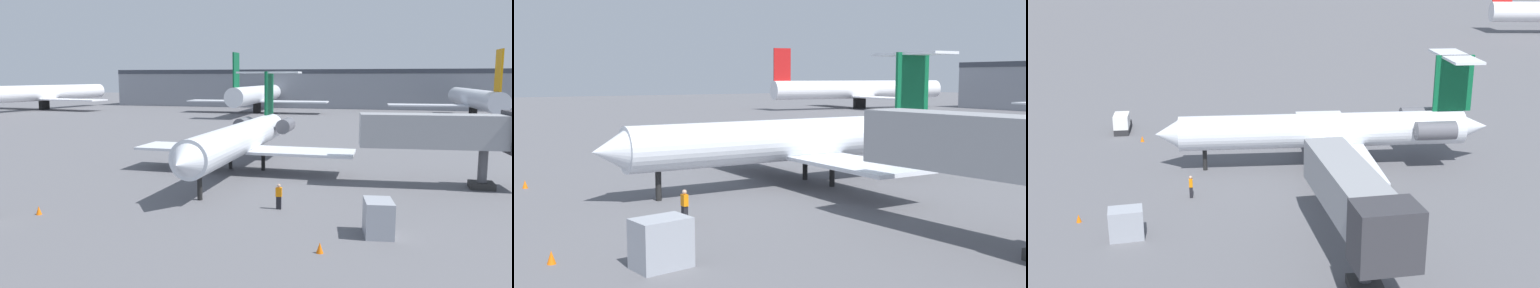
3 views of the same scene
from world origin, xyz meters
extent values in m
cube|color=#5B5B60|center=(0.00, 0.00, -0.05)|extent=(400.00, 400.00, 0.10)
cylinder|color=silver|center=(-0.17, -1.27, 3.15)|extent=(2.84, 23.48, 2.80)
cone|color=silver|center=(-0.19, -13.81, 3.15)|extent=(2.66, 2.20, 2.66)
cone|color=silver|center=(-0.15, 11.37, 3.15)|extent=(2.39, 2.60, 2.38)
cube|color=silver|center=(5.22, -0.28, 2.05)|extent=(9.11, 4.42, 0.24)
cube|color=silver|center=(-5.56, -0.26, 2.05)|extent=(9.11, 4.42, 0.24)
cylinder|color=#595960|center=(2.15, 7.47, 3.55)|extent=(1.51, 3.20, 1.50)
cylinder|color=#595960|center=(-2.46, 7.48, 3.55)|extent=(1.51, 3.20, 1.50)
cube|color=#0C5933|center=(-0.15, 9.47, 6.88)|extent=(0.25, 3.20, 4.64)
cube|color=silver|center=(-0.15, 9.47, 9.10)|extent=(6.80, 2.41, 0.20)
cylinder|color=black|center=(-0.19, -11.01, 0.88)|extent=(0.36, 0.36, 1.75)
cylinder|color=black|center=(1.43, 0.73, 0.88)|extent=(0.36, 0.36, 1.75)
cylinder|color=black|center=(-1.77, 0.74, 0.88)|extent=(0.36, 0.36, 1.75)
cube|color=gray|center=(16.56, -2.28, 4.45)|extent=(12.72, 3.81, 2.60)
cylinder|color=#4C4C51|center=(19.67, -1.97, 1.57)|extent=(0.70, 0.70, 3.15)
cube|color=#262626|center=(19.67, -1.97, 0.25)|extent=(1.80, 1.80, 0.50)
cube|color=black|center=(5.70, -11.88, 0.42)|extent=(0.33, 0.25, 0.85)
cube|color=orange|center=(5.70, -11.88, 1.15)|extent=(0.41, 0.27, 0.60)
sphere|color=tan|center=(5.70, -11.88, 1.57)|extent=(0.24, 0.24, 0.24)
cube|color=#999EA8|center=(12.10, -15.64, 0.98)|extent=(1.79, 2.32, 1.97)
cone|color=orange|center=(9.39, -19.19, 0.28)|extent=(0.36, 0.36, 0.55)
cone|color=orange|center=(-8.63, -17.11, 0.28)|extent=(0.36, 0.36, 0.55)
cube|color=gray|center=(0.00, 100.68, 5.37)|extent=(134.22, 20.36, 10.74)
cube|color=#333842|center=(0.00, 90.69, 10.14)|extent=(134.22, 0.60, 1.20)
cylinder|color=white|center=(-75.69, 67.26, 4.44)|extent=(9.13, 44.05, 4.09)
cube|color=white|center=(-75.69, 67.26, 2.80)|extent=(37.30, 10.22, 0.30)
cube|color=black|center=(-75.69, 67.26, 1.20)|extent=(1.20, 2.80, 2.40)
cylinder|color=silver|center=(-17.96, 70.77, 4.46)|extent=(5.13, 40.51, 4.12)
cube|color=#0C5933|center=(-17.51, 52.57, 10.02)|extent=(0.40, 4.01, 7.00)
cube|color=silver|center=(-17.96, 70.77, 2.80)|extent=(34.09, 6.85, 0.30)
cube|color=black|center=(-17.96, 70.77, 1.20)|extent=(1.20, 2.80, 2.40)
cylinder|color=silver|center=(29.36, 64.55, 4.30)|extent=(5.36, 40.22, 3.80)
cube|color=orange|center=(30.07, 46.51, 9.70)|extent=(0.46, 4.01, 7.00)
cube|color=silver|center=(29.36, 64.55, 2.80)|extent=(33.90, 7.32, 0.30)
cube|color=black|center=(29.36, 64.55, 1.20)|extent=(1.20, 2.80, 2.40)
camera|label=1|loc=(12.33, -42.05, 8.61)|focal=33.89mm
camera|label=2|loc=(33.92, -24.04, 7.38)|focal=42.81mm
camera|label=3|loc=(49.55, -9.14, 17.84)|focal=44.66mm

